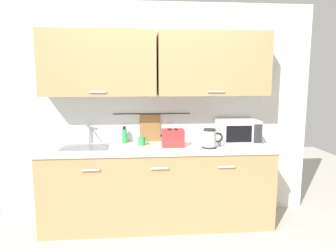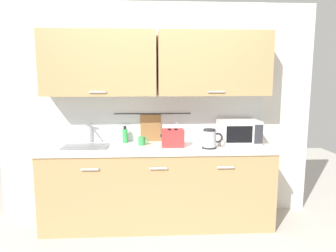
% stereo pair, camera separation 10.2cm
% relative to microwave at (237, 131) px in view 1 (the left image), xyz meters
% --- Properties ---
extents(ground, '(8.00, 8.00, 0.00)m').
position_rel_microwave_xyz_m(ground, '(-0.93, -0.41, -1.04)').
color(ground, '#B7B2A8').
extents(counter_unit, '(2.53, 0.64, 0.90)m').
position_rel_microwave_xyz_m(counter_unit, '(-0.94, -0.11, -0.58)').
color(counter_unit, tan).
rests_on(counter_unit, ground).
extents(back_wall_assembly, '(3.70, 0.41, 2.50)m').
position_rel_microwave_xyz_m(back_wall_assembly, '(-0.93, 0.12, 0.49)').
color(back_wall_assembly, silver).
rests_on(back_wall_assembly, ground).
extents(sink_faucet, '(0.09, 0.17, 0.22)m').
position_rel_microwave_xyz_m(sink_faucet, '(-1.71, 0.12, 0.01)').
color(sink_faucet, '#B2B5BA').
rests_on(sink_faucet, counter_unit).
extents(microwave, '(0.46, 0.35, 0.27)m').
position_rel_microwave_xyz_m(microwave, '(0.00, 0.00, 0.00)').
color(microwave, white).
rests_on(microwave, counter_unit).
extents(electric_kettle, '(0.23, 0.16, 0.21)m').
position_rel_microwave_xyz_m(electric_kettle, '(-0.37, -0.23, -0.03)').
color(electric_kettle, black).
rests_on(electric_kettle, counter_unit).
extents(dish_soap_bottle, '(0.06, 0.06, 0.20)m').
position_rel_microwave_xyz_m(dish_soap_bottle, '(-1.30, 0.10, -0.05)').
color(dish_soap_bottle, green).
rests_on(dish_soap_bottle, counter_unit).
extents(mug_near_sink, '(0.12, 0.08, 0.09)m').
position_rel_microwave_xyz_m(mug_near_sink, '(-1.10, -0.04, -0.09)').
color(mug_near_sink, green).
rests_on(mug_near_sink, counter_unit).
extents(toaster, '(0.26, 0.17, 0.19)m').
position_rel_microwave_xyz_m(toaster, '(-0.76, -0.13, -0.04)').
color(toaster, red).
rests_on(toaster, counter_unit).
extents(mug_by_kettle, '(0.12, 0.08, 0.09)m').
position_rel_microwave_xyz_m(mug_by_kettle, '(-0.35, 0.05, -0.09)').
color(mug_by_kettle, red).
rests_on(mug_by_kettle, counter_unit).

